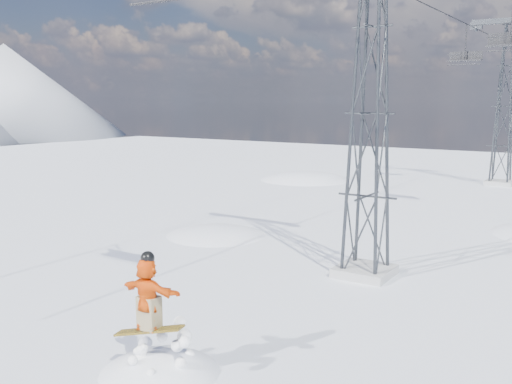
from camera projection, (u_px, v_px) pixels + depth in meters
ground at (201, 357)px, 13.27m from camera, size 120.00×120.00×0.00m
snow_terrain at (356, 356)px, 34.99m from camera, size 39.00×37.00×22.00m
lift_tower_near at (370, 114)px, 18.62m from camera, size 5.20×1.80×11.43m
lift_tower_far at (505, 107)px, 39.39m from camera, size 5.20×1.80×11.43m
lift_chair_mid at (511, 40)px, 26.94m from camera, size 2.14×0.61×2.65m
lift_chair_far at (465, 57)px, 37.75m from camera, size 2.13×0.61×2.64m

